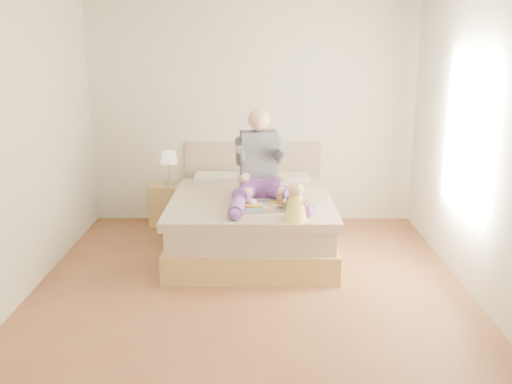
{
  "coord_description": "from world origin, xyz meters",
  "views": [
    {
      "loc": [
        0.08,
        -4.95,
        2.21
      ],
      "look_at": [
        0.05,
        0.65,
        0.73
      ],
      "focal_mm": 40.0,
      "sensor_mm": 36.0,
      "label": 1
    }
  ],
  "objects_px": {
    "bed": "(252,218)",
    "baby": "(296,205)",
    "adult": "(261,172)",
    "nightstand": "(168,204)",
    "tray": "(262,205)"
  },
  "relations": [
    {
      "from": "baby",
      "to": "bed",
      "type": "bearing_deg",
      "value": 122.25
    },
    {
      "from": "tray",
      "to": "adult",
      "type": "bearing_deg",
      "value": 80.35
    },
    {
      "from": "adult",
      "to": "baby",
      "type": "height_order",
      "value": "adult"
    },
    {
      "from": "bed",
      "to": "adult",
      "type": "distance_m",
      "value": 0.62
    },
    {
      "from": "adult",
      "to": "tray",
      "type": "height_order",
      "value": "adult"
    },
    {
      "from": "adult",
      "to": "baby",
      "type": "distance_m",
      "value": 0.85
    },
    {
      "from": "bed",
      "to": "tray",
      "type": "bearing_deg",
      "value": -79.51
    },
    {
      "from": "nightstand",
      "to": "tray",
      "type": "bearing_deg",
      "value": -44.47
    },
    {
      "from": "nightstand",
      "to": "baby",
      "type": "height_order",
      "value": "baby"
    },
    {
      "from": "nightstand",
      "to": "baby",
      "type": "relative_size",
      "value": 1.39
    },
    {
      "from": "nightstand",
      "to": "tray",
      "type": "xyz_separation_m",
      "value": [
        1.16,
        -1.38,
        0.39
      ]
    },
    {
      "from": "tray",
      "to": "baby",
      "type": "height_order",
      "value": "baby"
    },
    {
      "from": "nightstand",
      "to": "baby",
      "type": "xyz_separation_m",
      "value": [
        1.47,
        -1.78,
        0.5
      ]
    },
    {
      "from": "bed",
      "to": "baby",
      "type": "height_order",
      "value": "bed"
    },
    {
      "from": "adult",
      "to": "tray",
      "type": "relative_size",
      "value": 2.23
    }
  ]
}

